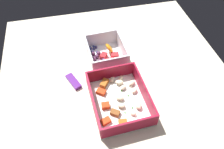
% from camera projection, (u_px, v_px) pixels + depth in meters
% --- Properties ---
extents(table_surface, '(0.80, 0.80, 0.02)m').
position_uv_depth(table_surface, '(116.00, 76.00, 0.78)').
color(table_surface, beige).
rests_on(table_surface, ground).
extents(pasta_container, '(0.22, 0.18, 0.06)m').
position_uv_depth(pasta_container, '(119.00, 99.00, 0.68)').
color(pasta_container, white).
rests_on(pasta_container, table_surface).
extents(fruit_bowl, '(0.16, 0.14, 0.06)m').
position_uv_depth(fruit_bowl, '(106.00, 54.00, 0.80)').
color(fruit_bowl, white).
rests_on(fruit_bowl, table_surface).
extents(candy_bar, '(0.07, 0.05, 0.01)m').
position_uv_depth(candy_bar, '(73.00, 81.00, 0.74)').
color(candy_bar, '#51197A').
rests_on(candy_bar, table_surface).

